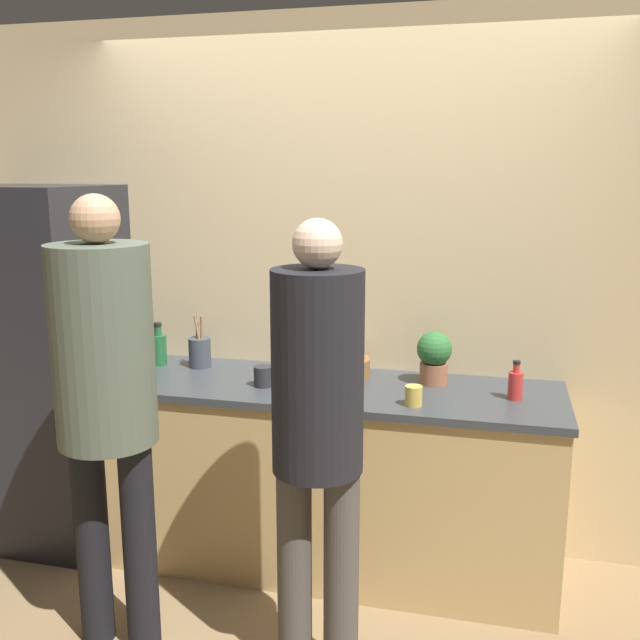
{
  "coord_description": "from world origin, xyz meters",
  "views": [
    {
      "loc": [
        0.72,
        -2.7,
        1.87
      ],
      "look_at": [
        0.0,
        0.15,
        1.25
      ],
      "focal_mm": 40.0,
      "sensor_mm": 36.0,
      "label": 1
    }
  ],
  "objects_px": {
    "refrigerator": "(40,364)",
    "utensil_crock": "(200,352)",
    "person_center": "(318,420)",
    "bottle_green": "(159,348)",
    "potted_plant": "(434,356)",
    "cup_yellow": "(414,396)",
    "cup_black": "(263,376)",
    "person_left": "(106,384)",
    "fruit_bowl": "(341,367)",
    "bottle_red": "(515,384)"
  },
  "relations": [
    {
      "from": "refrigerator",
      "to": "utensil_crock",
      "type": "height_order",
      "value": "refrigerator"
    },
    {
      "from": "person_center",
      "to": "bottle_green",
      "type": "distance_m",
      "value": 1.39
    },
    {
      "from": "potted_plant",
      "to": "cup_yellow",
      "type": "bearing_deg",
      "value": -98.77
    },
    {
      "from": "utensil_crock",
      "to": "cup_black",
      "type": "relative_size",
      "value": 2.83
    },
    {
      "from": "cup_yellow",
      "to": "bottle_green",
      "type": "bearing_deg",
      "value": 165.98
    },
    {
      "from": "person_center",
      "to": "cup_yellow",
      "type": "xyz_separation_m",
      "value": [
        0.27,
        0.56,
        -0.06
      ]
    },
    {
      "from": "person_left",
      "to": "cup_black",
      "type": "xyz_separation_m",
      "value": [
        0.39,
        0.69,
        -0.14
      ]
    },
    {
      "from": "cup_black",
      "to": "utensil_crock",
      "type": "bearing_deg",
      "value": 150.52
    },
    {
      "from": "person_center",
      "to": "cup_yellow",
      "type": "bearing_deg",
      "value": 63.98
    },
    {
      "from": "fruit_bowl",
      "to": "bottle_green",
      "type": "relative_size",
      "value": 1.29
    },
    {
      "from": "bottle_red",
      "to": "utensil_crock",
      "type": "bearing_deg",
      "value": 174.38
    },
    {
      "from": "utensil_crock",
      "to": "bottle_red",
      "type": "relative_size",
      "value": 1.54
    },
    {
      "from": "cup_black",
      "to": "person_left",
      "type": "bearing_deg",
      "value": -119.15
    },
    {
      "from": "refrigerator",
      "to": "bottle_red",
      "type": "bearing_deg",
      "value": 0.2
    },
    {
      "from": "potted_plant",
      "to": "cup_black",
      "type": "bearing_deg",
      "value": -163.08
    },
    {
      "from": "bottle_green",
      "to": "person_left",
      "type": "bearing_deg",
      "value": -74.94
    },
    {
      "from": "person_center",
      "to": "utensil_crock",
      "type": "distance_m",
      "value": 1.23
    },
    {
      "from": "utensil_crock",
      "to": "bottle_green",
      "type": "relative_size",
      "value": 1.22
    },
    {
      "from": "cup_black",
      "to": "potted_plant",
      "type": "distance_m",
      "value": 0.79
    },
    {
      "from": "person_left",
      "to": "fruit_bowl",
      "type": "height_order",
      "value": "person_left"
    },
    {
      "from": "cup_black",
      "to": "potted_plant",
      "type": "height_order",
      "value": "potted_plant"
    },
    {
      "from": "refrigerator",
      "to": "person_left",
      "type": "relative_size",
      "value": 1.0
    },
    {
      "from": "bottle_red",
      "to": "cup_black",
      "type": "distance_m",
      "value": 1.12
    },
    {
      "from": "cup_black",
      "to": "cup_yellow",
      "type": "xyz_separation_m",
      "value": [
        0.7,
        -0.11,
        -0.0
      ]
    },
    {
      "from": "utensil_crock",
      "to": "potted_plant",
      "type": "height_order",
      "value": "utensil_crock"
    },
    {
      "from": "person_left",
      "to": "utensil_crock",
      "type": "relative_size",
      "value": 6.74
    },
    {
      "from": "refrigerator",
      "to": "bottle_green",
      "type": "height_order",
      "value": "refrigerator"
    },
    {
      "from": "potted_plant",
      "to": "refrigerator",
      "type": "bearing_deg",
      "value": -175.53
    },
    {
      "from": "person_left",
      "to": "bottle_green",
      "type": "xyz_separation_m",
      "value": [
        -0.25,
        0.92,
        -0.1
      ]
    },
    {
      "from": "bottle_green",
      "to": "cup_black",
      "type": "bearing_deg",
      "value": -19.58
    },
    {
      "from": "fruit_bowl",
      "to": "utensil_crock",
      "type": "bearing_deg",
      "value": -179.72
    },
    {
      "from": "person_center",
      "to": "bottle_red",
      "type": "relative_size",
      "value": 9.94
    },
    {
      "from": "person_center",
      "to": "utensil_crock",
      "type": "relative_size",
      "value": 6.46
    },
    {
      "from": "refrigerator",
      "to": "potted_plant",
      "type": "height_order",
      "value": "refrigerator"
    },
    {
      "from": "bottle_red",
      "to": "potted_plant",
      "type": "xyz_separation_m",
      "value": [
        -0.36,
        0.15,
        0.07
      ]
    },
    {
      "from": "person_left",
      "to": "cup_yellow",
      "type": "distance_m",
      "value": 1.24
    },
    {
      "from": "bottle_green",
      "to": "cup_yellow",
      "type": "xyz_separation_m",
      "value": [
        1.33,
        -0.33,
        -0.04
      ]
    },
    {
      "from": "person_left",
      "to": "cup_black",
      "type": "height_order",
      "value": "person_left"
    },
    {
      "from": "person_center",
      "to": "fruit_bowl",
      "type": "relative_size",
      "value": 6.1
    },
    {
      "from": "fruit_bowl",
      "to": "bottle_green",
      "type": "height_order",
      "value": "bottle_green"
    },
    {
      "from": "cup_black",
      "to": "cup_yellow",
      "type": "distance_m",
      "value": 0.71
    },
    {
      "from": "person_center",
      "to": "cup_black",
      "type": "distance_m",
      "value": 0.8
    },
    {
      "from": "refrigerator",
      "to": "cup_yellow",
      "type": "bearing_deg",
      "value": -5.42
    },
    {
      "from": "cup_yellow",
      "to": "refrigerator",
      "type": "bearing_deg",
      "value": 174.58
    },
    {
      "from": "refrigerator",
      "to": "bottle_red",
      "type": "height_order",
      "value": "refrigerator"
    },
    {
      "from": "person_center",
      "to": "potted_plant",
      "type": "relative_size",
      "value": 6.94
    },
    {
      "from": "cup_black",
      "to": "potted_plant",
      "type": "bearing_deg",
      "value": 16.92
    },
    {
      "from": "person_left",
      "to": "potted_plant",
      "type": "xyz_separation_m",
      "value": [
        1.14,
        0.92,
        -0.05
      ]
    },
    {
      "from": "cup_black",
      "to": "refrigerator",
      "type": "bearing_deg",
      "value": 176.51
    },
    {
      "from": "person_left",
      "to": "utensil_crock",
      "type": "xyz_separation_m",
      "value": [
        -0.03,
        0.92,
        -0.11
      ]
    }
  ]
}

